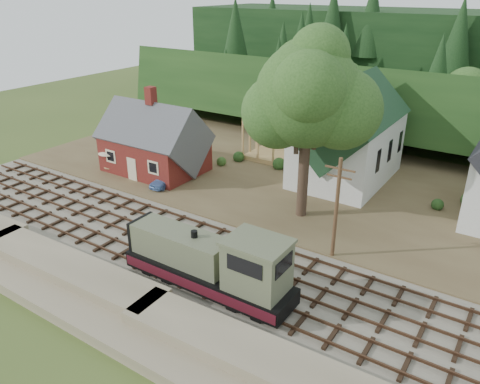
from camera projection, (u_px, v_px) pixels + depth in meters
The scene contains 16 objects.
ground at pixel (215, 262), 34.57m from camera, with size 140.00×140.00×0.00m, color #384C1E.
embankment at pixel (132, 326), 28.10m from camera, with size 64.00×5.00×1.60m, color #7F7259.
railroad_bed at pixel (215, 261), 34.54m from camera, with size 64.00×11.00×0.16m, color #726B5B.
village_flat at pixel (318, 182), 48.22m from camera, with size 64.00×26.00×0.30m, color brown.
hillside at pixel (390, 128), 66.57m from camera, with size 70.00×28.00×8.00m, color #1E3F19.
ridge at pixel (419, 106), 78.76m from camera, with size 80.00×20.00×12.00m, color black.
depot at pixel (154, 144), 49.70m from camera, with size 10.80×7.41×9.00m.
church at pixel (347, 134), 46.45m from camera, with size 8.40×15.17×13.00m.
timber_frame at pixel (287, 134), 53.02m from camera, with size 8.20×6.20×6.99m.
lattice_tower at pixel (313, 66), 54.84m from camera, with size 3.20×3.20×12.12m.
big_tree at pixel (310, 103), 37.00m from camera, with size 10.90×8.40×14.70m.
telegraph_pole_near at pixel (336, 207), 33.28m from camera, with size 2.20×0.28×8.00m.
locomotive at pixel (213, 264), 30.38m from camera, with size 12.02×3.01×4.81m.
car_blue at pixel (165, 180), 46.66m from camera, with size 1.50×3.73×1.27m, color #5F88CC.
car_green at pixel (163, 159), 52.31m from camera, with size 1.29×3.70×1.22m, color #6E9668.
patio_set at pixel (109, 152), 49.76m from camera, with size 2.28×2.28×2.54m.
Camera 1 is at (17.78, -23.57, 18.81)m, focal length 35.00 mm.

